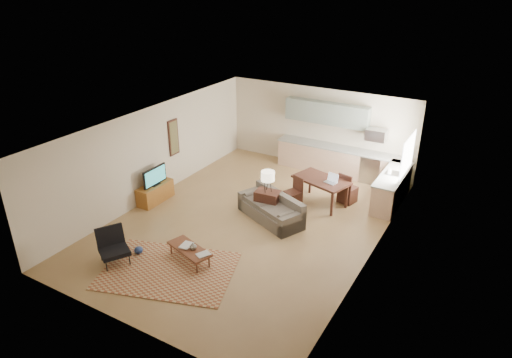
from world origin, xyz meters
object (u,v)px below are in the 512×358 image
Objects in this scene: sofa at (271,207)px; tv_credenza at (155,193)px; console_table at (267,204)px; dining_table at (321,191)px; coffee_table at (190,254)px; armchair at (114,248)px.

tv_credenza is (-3.40, -0.74, -0.09)m from sofa.
console_table is 0.49× the size of dining_table.
coffee_table is at bearing -80.22° from sofa.
dining_table is (4.20, 2.25, 0.12)m from tv_credenza.
coffee_table is 1.43× the size of armchair.
armchair reaches higher than sofa.
dining_table is at bearing 49.47° from console_table.
armchair reaches higher than dining_table.
armchair is (-1.43, -0.92, 0.24)m from coffee_table.
sofa is at bearing 92.91° from coffee_table.
armchair reaches higher than console_table.
armchair is at bearing -129.76° from coffee_table.
dining_table is (1.50, 4.16, 0.21)m from coffee_table.
console_table is at bearing 14.78° from tv_credenza.
dining_table reaches higher than tv_credenza.
console_table reaches higher than coffee_table.
sofa is at bearing -0.64° from armchair.
sofa is 1.78× the size of tv_credenza.
dining_table is at bearing 86.26° from sofa.
coffee_table is 1.57× the size of console_table.
tv_credenza is 3.35m from console_table.
console_table is (1.96, 3.68, -0.04)m from armchair.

